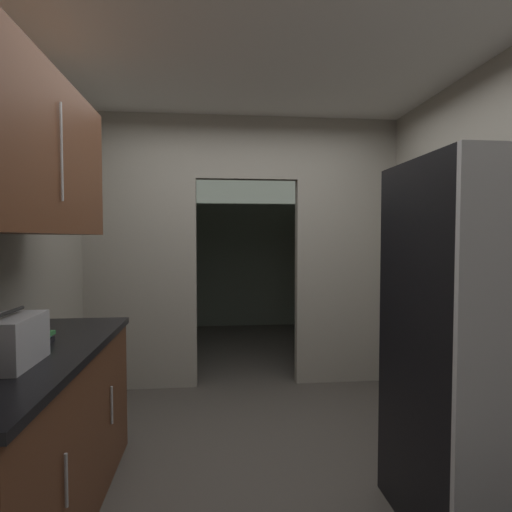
# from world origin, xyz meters

# --- Properties ---
(ground) EXTENTS (20.00, 20.00, 0.00)m
(ground) POSITION_xyz_m (0.00, 0.00, 0.00)
(ground) COLOR #47423D
(kitchen_overhead_slab) EXTENTS (3.41, 7.24, 0.06)m
(kitchen_overhead_slab) POSITION_xyz_m (0.00, 0.49, 2.63)
(kitchen_overhead_slab) COLOR silver
(kitchen_partition) EXTENTS (3.01, 0.12, 2.60)m
(kitchen_partition) POSITION_xyz_m (-0.01, 1.62, 1.40)
(kitchen_partition) COLOR #9E998C
(kitchen_partition) RESTS_ON ground
(adjoining_room_shell) EXTENTS (3.01, 2.83, 2.60)m
(adjoining_room_shell) POSITION_xyz_m (0.00, 3.50, 1.30)
(adjoining_room_shell) COLOR gray
(adjoining_room_shell) RESTS_ON ground
(refrigerator) EXTENTS (0.86, 0.79, 1.81)m
(refrigerator) POSITION_xyz_m (1.07, -0.55, 0.91)
(refrigerator) COLOR black
(refrigerator) RESTS_ON ground
(lower_cabinet_run) EXTENTS (0.62, 1.73, 0.89)m
(lower_cabinet_run) POSITION_xyz_m (-1.19, -0.37, 0.45)
(lower_cabinet_run) COLOR brown
(lower_cabinet_run) RESTS_ON ground
(upper_cabinet_counterside) EXTENTS (0.36, 1.55, 0.77)m
(upper_cabinet_counterside) POSITION_xyz_m (-1.19, -0.37, 1.85)
(upper_cabinet_counterside) COLOR brown
(boombox) EXTENTS (0.21, 0.35, 0.24)m
(boombox) POSITION_xyz_m (-1.17, -0.58, 1.00)
(boombox) COLOR #B2B2B7
(boombox) RESTS_ON lower_cabinet_run
(book_stack) EXTENTS (0.13, 0.16, 0.06)m
(book_stack) POSITION_xyz_m (-1.20, -0.21, 0.92)
(book_stack) COLOR black
(book_stack) RESTS_ON lower_cabinet_run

